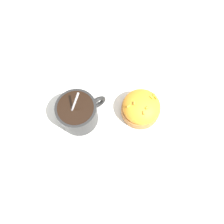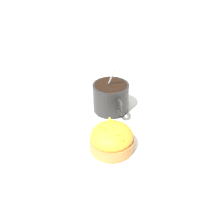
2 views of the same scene
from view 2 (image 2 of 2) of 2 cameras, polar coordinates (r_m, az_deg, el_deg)
The scene contains 4 objects.
ground_plane at distance 0.57m, azimuth 0.90°, elevation -3.39°, with size 3.00×3.00×0.00m, color silver.
paper_napkin at distance 0.57m, azimuth 0.90°, elevation -3.27°, with size 0.30×0.28×0.00m.
coffee_cup at distance 0.60m, azimuth -0.20°, elevation 3.44°, with size 0.11×0.08×0.11m.
frosted_pastry at distance 0.50m, azimuth -0.07°, elevation -5.79°, with size 0.09×0.09×0.06m.
Camera 2 is at (-0.45, 0.01, 0.35)m, focal length 42.00 mm.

